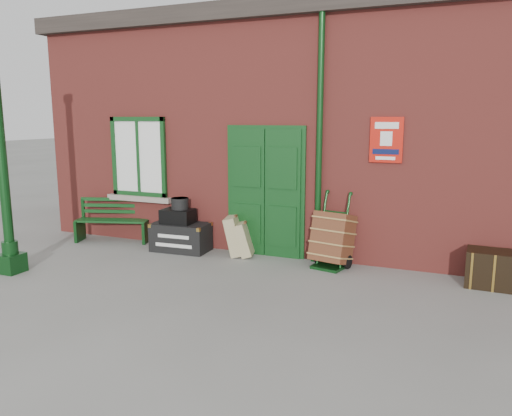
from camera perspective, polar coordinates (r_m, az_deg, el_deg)
The scene contains 11 objects.
ground at distance 7.45m, azimuth -0.96°, elevation -8.43°, with size 80.00×80.00×0.00m, color gray.
station_building at distance 10.35m, azimuth 6.86°, elevation 9.00°, with size 10.30×4.30×4.36m.
canopy_column at distance 8.49m, azimuth -26.85°, elevation 2.54°, with size 0.34×0.34×3.61m.
bench at distance 10.12m, azimuth -15.96°, elevation -1.21°, with size 1.46×0.83×0.87m.
houdini_trunk at distance 9.15m, azimuth -8.58°, elevation -3.29°, with size 1.02×0.56×0.51m, color black.
strongbox at distance 9.10m, azimuth -8.91°, elevation -0.93°, with size 0.56×0.41×0.25m, color black.
hatbox at distance 9.07m, azimuth -8.69°, elevation 0.51°, with size 0.31×0.31×0.20m, color black.
suitcase_back at distance 8.76m, azimuth -2.44°, elevation -3.16°, with size 0.19×0.48×0.68m, color tan.
suitcase_front at distance 8.70m, azimuth -1.36°, elevation -3.58°, with size 0.17×0.44×0.58m, color tan.
porter_trolley at distance 8.14m, azimuth 8.72°, elevation -3.51°, with size 0.70×0.73×1.20m.
dark_trunk at distance 7.91m, azimuth 25.53°, elevation -6.32°, with size 0.74×0.48×0.53m, color black.
Camera 1 is at (2.83, -6.45, 2.41)m, focal length 35.00 mm.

